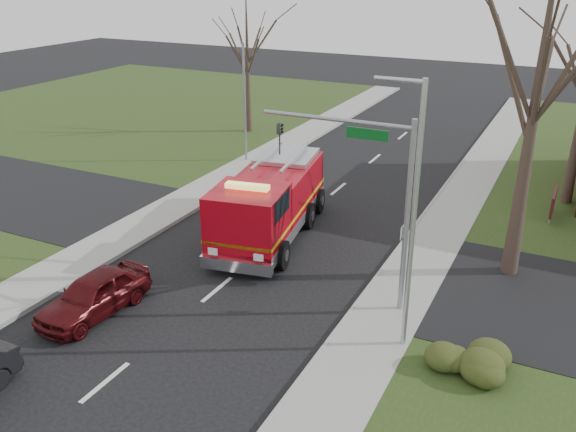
% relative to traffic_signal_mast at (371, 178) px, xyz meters
% --- Properties ---
extents(ground, '(120.00, 120.00, 0.00)m').
position_rel_traffic_signal_mast_xyz_m(ground, '(-5.21, -1.50, -4.71)').
color(ground, black).
rests_on(ground, ground).
extents(sidewalk_right, '(2.40, 80.00, 0.15)m').
position_rel_traffic_signal_mast_xyz_m(sidewalk_right, '(0.99, -1.50, -4.63)').
color(sidewalk_right, '#979892').
rests_on(sidewalk_right, ground).
extents(sidewalk_left, '(2.40, 80.00, 0.15)m').
position_rel_traffic_signal_mast_xyz_m(sidewalk_left, '(-11.41, -1.50, -4.63)').
color(sidewalk_left, '#979892').
rests_on(sidewalk_left, ground).
extents(health_center_sign, '(0.12, 2.00, 1.40)m').
position_rel_traffic_signal_mast_xyz_m(health_center_sign, '(5.29, 11.00, -3.83)').
color(health_center_sign, '#461015').
rests_on(health_center_sign, ground).
extents(hedge_corner, '(2.80, 2.00, 0.90)m').
position_rel_traffic_signal_mast_xyz_m(hedge_corner, '(3.79, -2.50, -4.13)').
color(hedge_corner, '#2A3513').
rests_on(hedge_corner, lawn_right).
extents(bare_tree_near, '(6.00, 6.00, 12.00)m').
position_rel_traffic_signal_mast_xyz_m(bare_tree_near, '(4.29, 4.50, 2.71)').
color(bare_tree_near, '#33251E').
rests_on(bare_tree_near, ground).
extents(bare_tree_left, '(4.50, 4.50, 9.00)m').
position_rel_traffic_signal_mast_xyz_m(bare_tree_left, '(-15.21, 18.50, 0.86)').
color(bare_tree_left, '#33251E').
rests_on(bare_tree_left, ground).
extents(traffic_signal_mast, '(5.29, 0.18, 6.80)m').
position_rel_traffic_signal_mast_xyz_m(traffic_signal_mast, '(0.00, 0.00, 0.00)').
color(traffic_signal_mast, gray).
rests_on(traffic_signal_mast, ground).
extents(streetlight_pole, '(1.48, 0.16, 8.40)m').
position_rel_traffic_signal_mast_xyz_m(streetlight_pole, '(1.93, -2.00, -0.16)').
color(streetlight_pole, '#B7BABF').
rests_on(streetlight_pole, ground).
extents(utility_pole_far, '(0.14, 0.14, 7.00)m').
position_rel_traffic_signal_mast_xyz_m(utility_pole_far, '(-12.01, 12.50, -1.21)').
color(utility_pole_far, gray).
rests_on(utility_pole_far, ground).
extents(fire_engine, '(4.38, 8.73, 3.37)m').
position_rel_traffic_signal_mast_xyz_m(fire_engine, '(-5.67, 3.52, -3.18)').
color(fire_engine, '#A60714').
rests_on(fire_engine, ground).
extents(parked_car_maroon, '(2.05, 4.40, 1.46)m').
position_rel_traffic_signal_mast_xyz_m(parked_car_maroon, '(-8.08, -4.72, -3.98)').
color(parked_car_maroon, '#460B0E').
rests_on(parked_car_maroon, ground).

